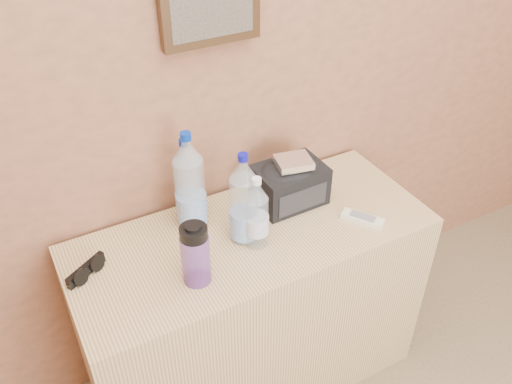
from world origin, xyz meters
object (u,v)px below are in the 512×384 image
(nalgene_bottle, at_px, (195,254))
(pet_large_b, at_px, (190,186))
(ac_remote, at_px, (363,219))
(toiletry_bag, at_px, (290,182))
(pet_large_c, at_px, (187,185))
(dresser, at_px, (253,310))
(pet_large_d, at_px, (244,203))
(sunglasses, at_px, (86,270))
(foil_packet, at_px, (294,162))
(pet_small, at_px, (257,216))

(nalgene_bottle, bearing_deg, pet_large_b, 69.53)
(ac_remote, bearing_deg, toiletry_bag, -177.08)
(toiletry_bag, bearing_deg, pet_large_c, 166.57)
(dresser, height_order, pet_large_d, pet_large_d)
(sunglasses, bearing_deg, ac_remote, -43.46)
(ac_remote, distance_m, foil_packet, 0.29)
(toiletry_bag, relative_size, foil_packet, 2.01)
(dresser, bearing_deg, toiletry_bag, 24.81)
(dresser, distance_m, pet_large_c, 0.54)
(dresser, relative_size, pet_large_c, 3.89)
(pet_large_d, bearing_deg, pet_large_b, 129.77)
(pet_large_d, bearing_deg, ac_remote, -16.64)
(ac_remote, bearing_deg, nalgene_bottle, -125.28)
(pet_large_b, relative_size, pet_large_d, 1.10)
(sunglasses, bearing_deg, pet_small, -44.04)
(pet_small, bearing_deg, ac_remote, -11.62)
(nalgene_bottle, height_order, ac_remote, nalgene_bottle)
(sunglasses, xyz_separation_m, ac_remote, (0.86, -0.19, -0.01))
(ac_remote, relative_size, toiletry_bag, 0.61)
(nalgene_bottle, bearing_deg, toiletry_bag, 24.21)
(nalgene_bottle, bearing_deg, dresser, 23.72)
(sunglasses, height_order, toiletry_bag, toiletry_bag)
(pet_large_c, bearing_deg, sunglasses, -165.58)
(pet_large_d, distance_m, toiletry_bag, 0.25)
(dresser, xyz_separation_m, ac_remote, (0.35, -0.12, 0.38))
(ac_remote, xyz_separation_m, foil_packet, (-0.15, 0.20, 0.16))
(pet_large_c, distance_m, ac_remote, 0.58)
(pet_large_b, distance_m, foil_packet, 0.35)
(pet_large_d, bearing_deg, sunglasses, 170.98)
(dresser, bearing_deg, sunglasses, 172.36)
(pet_small, bearing_deg, pet_large_b, 127.62)
(pet_small, xyz_separation_m, ac_remote, (0.36, -0.07, -0.10))
(pet_large_b, height_order, pet_large_c, pet_large_b)
(pet_large_d, relative_size, sunglasses, 2.24)
(pet_large_d, xyz_separation_m, toiletry_bag, (0.22, 0.10, -0.06))
(pet_large_c, distance_m, nalgene_bottle, 0.28)
(toiletry_bag, bearing_deg, foil_packet, -81.02)
(pet_large_d, height_order, nalgene_bottle, pet_large_d)
(pet_large_b, xyz_separation_m, toiletry_bag, (0.34, -0.04, -0.07))
(dresser, bearing_deg, foil_packet, 21.13)
(nalgene_bottle, relative_size, toiletry_bag, 0.89)
(sunglasses, bearing_deg, pet_large_b, -21.32)
(pet_large_d, bearing_deg, pet_small, -60.92)
(ac_remote, relative_size, foil_packet, 1.22)
(toiletry_bag, bearing_deg, ac_remote, -54.39)
(pet_small, distance_m, ac_remote, 0.38)
(pet_large_c, xyz_separation_m, pet_small, (0.13, -0.21, -0.03))
(sunglasses, relative_size, foil_packet, 1.23)
(dresser, bearing_deg, ac_remote, -19.20)
(foil_packet, bearing_deg, sunglasses, -179.49)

